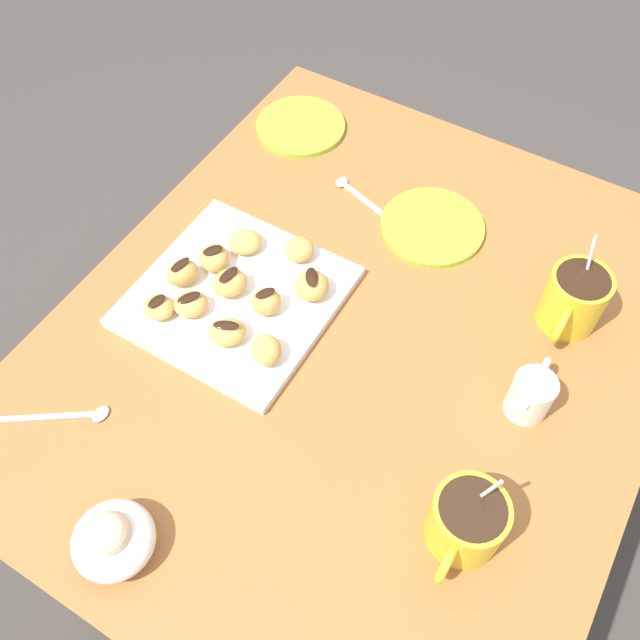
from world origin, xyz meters
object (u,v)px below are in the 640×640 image
(ice_cream_bowl, at_px, (113,539))
(coffee_mug_yellow_right, at_px, (466,522))
(pastry_plate_square, at_px, (236,297))
(beignet_4, at_px, (299,249))
(dining_table, at_px, (355,379))
(cream_pitcher_white, at_px, (532,394))
(beignet_3, at_px, (227,332))
(beignet_7, at_px, (245,242))
(beignet_8, at_px, (230,283))
(coffee_mug_yellow_left, at_px, (574,299))
(beignet_10, at_px, (159,307))
(saucer_lime_right, at_px, (435,228))
(beignet_6, at_px, (182,273))
(beignet_0, at_px, (266,350))
(beignet_5, at_px, (214,258))
(saucer_lime_left, at_px, (301,126))
(beignet_9, at_px, (191,304))
(beignet_2, at_px, (312,286))
(beignet_1, at_px, (266,301))

(ice_cream_bowl, bearing_deg, coffee_mug_yellow_right, 123.03)
(pastry_plate_square, relative_size, beignet_4, 6.18)
(pastry_plate_square, xyz_separation_m, coffee_mug_yellow_right, (0.16, 0.45, 0.04))
(dining_table, distance_m, coffee_mug_yellow_right, 0.37)
(cream_pitcher_white, bearing_deg, beignet_3, -73.00)
(beignet_3, relative_size, beignet_7, 1.03)
(coffee_mug_yellow_right, distance_m, beignet_8, 0.49)
(pastry_plate_square, xyz_separation_m, beignet_4, (-0.12, 0.05, 0.02))
(beignet_4, bearing_deg, cream_pitcher_white, 81.59)
(pastry_plate_square, height_order, coffee_mug_yellow_left, coffee_mug_yellow_left)
(cream_pitcher_white, distance_m, beignet_10, 0.56)
(saucer_lime_right, bearing_deg, beignet_6, -42.50)
(beignet_0, distance_m, beignet_6, 0.20)
(coffee_mug_yellow_right, height_order, saucer_lime_right, coffee_mug_yellow_right)
(saucer_lime_right, bearing_deg, beignet_8, -36.19)
(saucer_lime_right, height_order, beignet_10, beignet_10)
(beignet_0, xyz_separation_m, beignet_8, (-0.07, -0.12, -0.00))
(beignet_5, bearing_deg, pastry_plate_square, 63.40)
(coffee_mug_yellow_right, relative_size, beignet_7, 2.61)
(ice_cream_bowl, bearing_deg, beignet_3, -170.36)
(beignet_8, bearing_deg, coffee_mug_yellow_left, 115.95)
(saucer_lime_left, bearing_deg, dining_table, 42.23)
(beignet_9, relative_size, beignet_10, 1.04)
(coffee_mug_yellow_right, xyz_separation_m, saucer_lime_right, (-0.45, -0.25, -0.04))
(saucer_lime_right, bearing_deg, beignet_2, -23.72)
(beignet_8, bearing_deg, saucer_lime_right, 143.81)
(dining_table, bearing_deg, ice_cream_bowl, -13.85)
(pastry_plate_square, distance_m, cream_pitcher_white, 0.46)
(saucer_lime_right, xyz_separation_m, beignet_9, (0.35, -0.24, 0.03))
(ice_cream_bowl, relative_size, beignet_6, 2.04)
(coffee_mug_yellow_left, xyz_separation_m, coffee_mug_yellow_right, (0.39, 0.00, -0.00))
(pastry_plate_square, xyz_separation_m, beignet_0, (0.07, 0.11, 0.03))
(dining_table, distance_m, pastry_plate_square, 0.24)
(saucer_lime_left, bearing_deg, beignet_9, 10.77)
(cream_pitcher_white, bearing_deg, beignet_1, -82.31)
(beignet_6, relative_size, beignet_10, 1.03)
(beignet_8, bearing_deg, saucer_lime_left, -163.53)
(beignet_6, xyz_separation_m, beignet_8, (-0.02, 0.07, -0.00))
(saucer_lime_right, xyz_separation_m, beignet_10, (0.38, -0.28, 0.03))
(beignet_3, bearing_deg, beignet_2, 155.11)
(beignet_4, bearing_deg, ice_cream_bowl, 5.32)
(ice_cream_bowl, height_order, beignet_5, ice_cream_bowl)
(beignet_8, bearing_deg, beignet_3, 32.57)
(beignet_8, height_order, beignet_10, beignet_8)
(saucer_lime_right, relative_size, beignet_7, 3.29)
(ice_cream_bowl, xyz_separation_m, beignet_6, (-0.37, -0.18, 0.00))
(pastry_plate_square, bearing_deg, ice_cream_bowl, 13.26)
(saucer_lime_left, xyz_separation_m, beignet_7, (0.31, 0.09, 0.03))
(ice_cream_bowl, height_order, saucer_lime_left, ice_cream_bowl)
(beignet_9, xyz_separation_m, beignet_10, (0.03, -0.04, -0.00))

